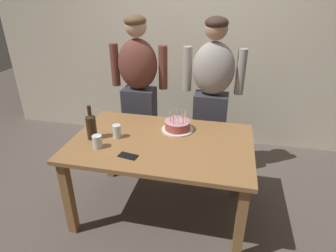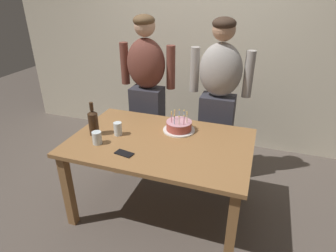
# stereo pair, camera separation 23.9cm
# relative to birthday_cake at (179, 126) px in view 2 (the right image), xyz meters

# --- Properties ---
(ground_plane) EXTENTS (10.00, 10.00, 0.00)m
(ground_plane) POSITION_rel_birthday_cake_xyz_m (-0.09, -0.23, -0.78)
(ground_plane) COLOR #564C44
(back_wall) EXTENTS (5.20, 0.10, 2.60)m
(back_wall) POSITION_rel_birthday_cake_xyz_m (-0.09, 1.32, 0.52)
(back_wall) COLOR beige
(back_wall) RESTS_ON ground_plane
(dining_table) EXTENTS (1.50, 0.96, 0.74)m
(dining_table) POSITION_rel_birthday_cake_xyz_m (-0.09, -0.23, -0.14)
(dining_table) COLOR olive
(dining_table) RESTS_ON ground_plane
(birthday_cake) EXTENTS (0.28, 0.28, 0.18)m
(birthday_cake) POSITION_rel_birthday_cake_xyz_m (0.00, 0.00, 0.00)
(birthday_cake) COLOR white
(birthday_cake) RESTS_ON dining_table
(water_glass_near) EXTENTS (0.08, 0.08, 0.11)m
(water_glass_near) POSITION_rel_birthday_cake_xyz_m (-0.56, -0.44, 0.01)
(water_glass_near) COLOR silver
(water_glass_near) RESTS_ON dining_table
(water_glass_far) EXTENTS (0.07, 0.07, 0.12)m
(water_glass_far) POSITION_rel_birthday_cake_xyz_m (-0.47, -0.24, 0.01)
(water_glass_far) COLOR silver
(water_glass_far) RESTS_ON dining_table
(wine_bottle) EXTENTS (0.08, 0.08, 0.30)m
(wine_bottle) POSITION_rel_birthday_cake_xyz_m (-0.67, -0.30, 0.08)
(wine_bottle) COLOR #382314
(wine_bottle) RESTS_ON dining_table
(cell_phone) EXTENTS (0.15, 0.10, 0.01)m
(cell_phone) POSITION_rel_birthday_cake_xyz_m (-0.28, -0.51, -0.04)
(cell_phone) COLOR black
(cell_phone) RESTS_ON dining_table
(person_man_bearded) EXTENTS (0.61, 0.27, 1.66)m
(person_man_bearded) POSITION_rel_birthday_cake_xyz_m (-0.52, 0.51, 0.09)
(person_man_bearded) COLOR #33333D
(person_man_bearded) RESTS_ON ground_plane
(person_woman_cardigan) EXTENTS (0.61, 0.27, 1.66)m
(person_woman_cardigan) POSITION_rel_birthday_cake_xyz_m (0.25, 0.51, 0.09)
(person_woman_cardigan) COLOR #33333D
(person_woman_cardigan) RESTS_ON ground_plane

